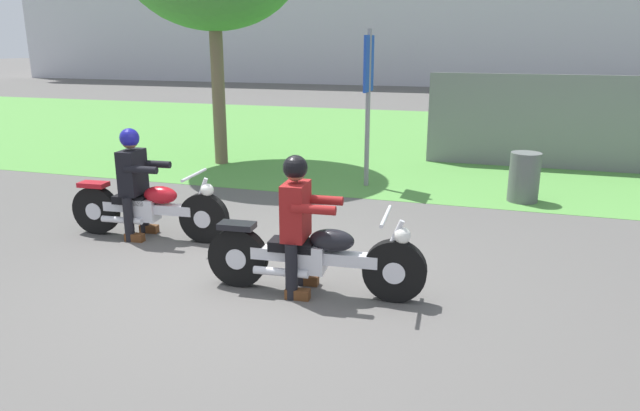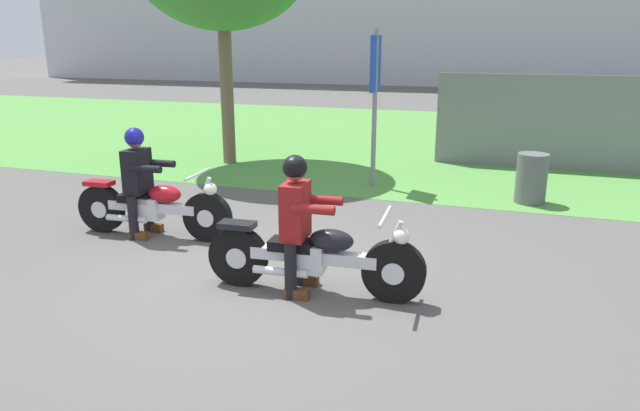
{
  "view_description": "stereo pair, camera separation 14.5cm",
  "coord_description": "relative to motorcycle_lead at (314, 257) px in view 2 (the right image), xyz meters",
  "views": [
    {
      "loc": [
        2.31,
        -5.27,
        2.44
      ],
      "look_at": [
        0.65,
        0.07,
        0.85
      ],
      "focal_mm": 32.95,
      "sensor_mm": 36.0,
      "label": 1
    },
    {
      "loc": [
        2.45,
        -5.23,
        2.44
      ],
      "look_at": [
        0.65,
        0.07,
        0.85
      ],
      "focal_mm": 32.95,
      "sensor_mm": 36.0,
      "label": 2
    }
  ],
  "objects": [
    {
      "name": "motorcycle_follow",
      "position": [
        -2.51,
        0.99,
        0.0
      ],
      "size": [
        2.13,
        0.66,
        0.87
      ],
      "rotation": [
        0.0,
        0.0,
        0.07
      ],
      "color": "black",
      "rests_on": "ground"
    },
    {
      "name": "trash_can",
      "position": [
        2.04,
        4.23,
        0.0
      ],
      "size": [
        0.46,
        0.46,
        0.77
      ],
      "primitive_type": "cylinder",
      "color": "#595E5B",
      "rests_on": "ground"
    },
    {
      "name": "motorcycle_lead",
      "position": [
        0.0,
        0.0,
        0.0
      ],
      "size": [
        2.2,
        0.66,
        0.86
      ],
      "rotation": [
        0.0,
        0.0,
        0.07
      ],
      "color": "black",
      "rests_on": "ground"
    },
    {
      "name": "rider_lead",
      "position": [
        -0.17,
        -0.01,
        0.43
      ],
      "size": [
        0.57,
        0.48,
        1.39
      ],
      "rotation": [
        0.0,
        0.0,
        0.07
      ],
      "color": "black",
      "rests_on": "ground"
    },
    {
      "name": "grass_verge",
      "position": [
        -0.66,
        9.64,
        -0.38
      ],
      "size": [
        60.0,
        12.0,
        0.01
      ],
      "primitive_type": "cube",
      "color": "#549342",
      "rests_on": "ground"
    },
    {
      "name": "rider_follow",
      "position": [
        -2.68,
        0.98,
        0.43
      ],
      "size": [
        0.57,
        0.48,
        1.39
      ],
      "rotation": [
        0.0,
        0.0,
        0.07
      ],
      "color": "black",
      "rests_on": "ground"
    },
    {
      "name": "sign_banner",
      "position": [
        -0.51,
        4.51,
        1.34
      ],
      "size": [
        0.08,
        0.6,
        2.6
      ],
      "color": "gray",
      "rests_on": "ground"
    },
    {
      "name": "ground",
      "position": [
        -0.66,
        0.14,
        -0.38
      ],
      "size": [
        120.0,
        120.0,
        0.0
      ],
      "primitive_type": "plane",
      "color": "#565451"
    },
    {
      "name": "fence_segment",
      "position": [
        3.71,
        6.94,
        0.52
      ],
      "size": [
        7.0,
        0.06,
        1.8
      ],
      "primitive_type": "cube",
      "color": "slate",
      "rests_on": "ground"
    }
  ]
}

